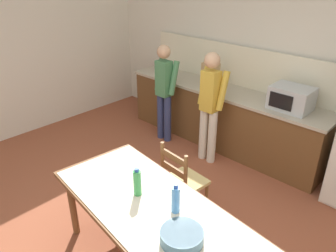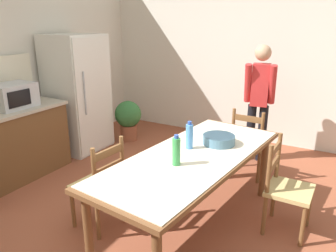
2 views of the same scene
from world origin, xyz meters
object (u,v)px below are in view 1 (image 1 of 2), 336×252
object	(u,v)px
bottle_off_centre	(176,199)
serving_bowl	(182,236)
bottle_near_centre	(137,182)
person_at_sink	(164,89)
paper_bag	(210,75)
dining_table	(157,217)
chair_side_far_left	(182,182)
microwave	(291,98)
person_at_counter	(210,103)

from	to	relation	value
bottle_off_centre	serving_bowl	xyz separation A→B (m)	(0.25, -0.21, -0.07)
bottle_near_centre	person_at_sink	xyz separation A→B (m)	(-1.53, 1.90, -0.03)
bottle_near_centre	bottle_off_centre	xyz separation A→B (m)	(0.39, 0.07, 0.00)
paper_bag	bottle_off_centre	world-z (taller)	paper_bag
bottle_off_centre	bottle_near_centre	bearing A→B (deg)	-170.42
dining_table	chair_side_far_left	size ratio (longest dim) A/B	2.48
paper_bag	serving_bowl	distance (m)	3.05
microwave	person_at_counter	world-z (taller)	person_at_counter
paper_bag	chair_side_far_left	world-z (taller)	paper_bag
dining_table	bottle_near_centre	bearing A→B (deg)	173.50
bottle_near_centre	serving_bowl	size ratio (longest dim) A/B	0.84
microwave	serving_bowl	bearing A→B (deg)	-81.06
chair_side_far_left	person_at_sink	xyz separation A→B (m)	(-1.40, 1.15, 0.42)
paper_bag	chair_side_far_left	xyz separation A→B (m)	(0.91, -1.64, -0.64)
bottle_off_centre	person_at_counter	bearing A→B (deg)	119.67
paper_bag	bottle_near_centre	world-z (taller)	paper_bag
dining_table	person_at_sink	size ratio (longest dim) A/B	1.47
serving_bowl	person_at_sink	bearing A→B (deg)	136.79
microwave	dining_table	bearing A→B (deg)	-89.31
dining_table	bottle_off_centre	xyz separation A→B (m)	(0.12, 0.10, 0.20)
paper_bag	person_at_sink	distance (m)	0.73
serving_bowl	chair_side_far_left	distance (m)	1.24
microwave	chair_side_far_left	xyz separation A→B (m)	(-0.37, -1.65, -0.61)
dining_table	bottle_off_centre	size ratio (longest dim) A/B	8.36
paper_bag	bottle_off_centre	bearing A→B (deg)	-58.39
microwave	person_at_counter	bearing A→B (deg)	-149.62
microwave	paper_bag	bearing A→B (deg)	-179.66
microwave	bottle_near_centre	size ratio (longest dim) A/B	1.85
bottle_off_centre	chair_side_far_left	bearing A→B (deg)	127.35
chair_side_far_left	person_at_counter	bearing A→B (deg)	-60.55
microwave	person_at_sink	world-z (taller)	person_at_sink
serving_bowl	person_at_sink	world-z (taller)	person_at_sink
bottle_near_centre	chair_side_far_left	size ratio (longest dim) A/B	0.30
bottle_near_centre	bottle_off_centre	bearing A→B (deg)	9.58
chair_side_far_left	dining_table	bearing A→B (deg)	122.33
serving_bowl	person_at_counter	size ratio (longest dim) A/B	0.20
microwave	chair_side_far_left	world-z (taller)	microwave
microwave	person_at_sink	bearing A→B (deg)	-164.28
serving_bowl	person_at_sink	xyz separation A→B (m)	(-2.17, 2.04, 0.04)
dining_table	bottle_near_centre	world-z (taller)	bottle_near_centre
serving_bowl	person_at_counter	xyz separation A→B (m)	(-1.29, 2.02, 0.07)
paper_bag	dining_table	world-z (taller)	paper_bag
microwave	person_at_sink	distance (m)	1.85
bottle_near_centre	person_at_counter	world-z (taller)	person_at_counter
dining_table	bottle_off_centre	bearing A→B (deg)	38.76
paper_bag	bottle_near_centre	distance (m)	2.62
chair_side_far_left	person_at_sink	size ratio (longest dim) A/B	0.59
person_at_sink	chair_side_far_left	bearing A→B (deg)	-129.43
dining_table	paper_bag	bearing A→B (deg)	118.42
paper_bag	serving_bowl	world-z (taller)	paper_bag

